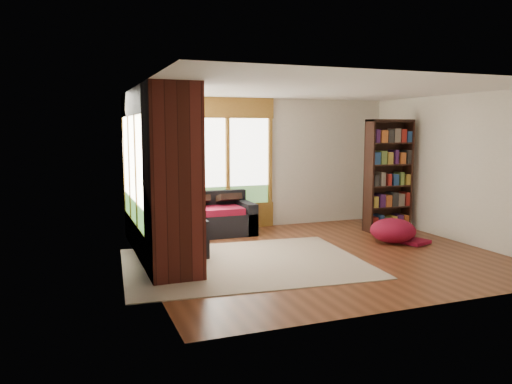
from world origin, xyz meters
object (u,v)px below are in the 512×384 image
object	(u,v)px
sectional_sofa	(176,225)
dog_tan	(185,197)
pouf	(393,230)
dog_brindle	(158,205)
bookshelf	(389,176)
area_rug	(244,263)
brick_chimney	(173,182)

from	to	relation	value
sectional_sofa	dog_tan	world-z (taller)	dog_tan
pouf	dog_brindle	size ratio (longest dim) A/B	0.88
bookshelf	sectional_sofa	bearing A→B (deg)	173.48
pouf	area_rug	bearing A→B (deg)	-172.82
area_rug	sectional_sofa	bearing A→B (deg)	110.50
sectional_sofa	dog_tan	bearing A→B (deg)	37.82
brick_chimney	pouf	xyz separation A→B (m)	(4.01, 0.66, -1.07)
bookshelf	brick_chimney	bearing A→B (deg)	-160.81
sectional_sofa	bookshelf	distance (m)	4.19
dog_brindle	sectional_sofa	bearing A→B (deg)	-59.36
brick_chimney	pouf	size ratio (longest dim) A/B	3.28
brick_chimney	area_rug	xyz separation A→B (m)	(1.10, 0.29, -1.29)
brick_chimney	bookshelf	world-z (taller)	brick_chimney
bookshelf	dog_brindle	bearing A→B (deg)	-179.55
sectional_sofa	pouf	world-z (taller)	sectional_sofa
brick_chimney	dog_tan	distance (m)	2.34
sectional_sofa	pouf	size ratio (longest dim) A/B	2.78
sectional_sofa	brick_chimney	bearing A→B (deg)	-99.85
sectional_sofa	dog_brindle	distance (m)	0.78
pouf	dog_brindle	distance (m)	4.09
dog_tan	dog_brindle	xyz separation A→B (m)	(-0.59, -0.64, -0.03)
dog_brindle	pouf	bearing A→B (deg)	-124.10
brick_chimney	sectional_sofa	xyz separation A→B (m)	(0.45, 2.05, -1.00)
sectional_sofa	pouf	bearing A→B (deg)	-18.84
brick_chimney	dog_tan	size ratio (longest dim) A/B	2.56
brick_chimney	area_rug	distance (m)	1.72
sectional_sofa	bookshelf	xyz separation A→B (m)	(4.09, -0.47, 0.78)
brick_chimney	pouf	distance (m)	4.20
dog_tan	dog_brindle	distance (m)	0.87
dog_brindle	dog_tan	bearing A→B (deg)	-63.95
dog_brindle	brick_chimney	bearing A→B (deg)	156.48
bookshelf	dog_tan	distance (m)	3.95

